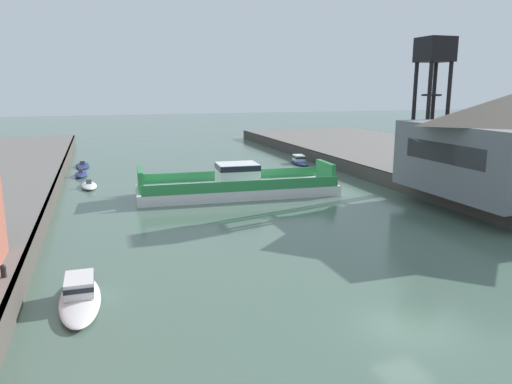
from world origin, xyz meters
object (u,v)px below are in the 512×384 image
(chain_ferry, at_px, (237,185))
(moored_boat_near_left, at_px, (81,174))
(moored_boat_near_right, at_px, (80,294))
(moored_boat_mid_left, at_px, (83,165))
(crane_tower, at_px, (434,69))
(moored_boat_far_left, at_px, (89,186))
(moored_boat_mid_right, at_px, (299,160))

(chain_ferry, bearing_deg, moored_boat_near_left, 133.48)
(moored_boat_near_right, distance_m, moored_boat_mid_left, 49.82)
(crane_tower, bearing_deg, moored_boat_far_left, 159.17)
(moored_boat_mid_right, height_order, moored_boat_far_left, moored_boat_mid_right)
(chain_ferry, xyz_separation_m, moored_boat_far_left, (-15.67, 9.27, -0.81))
(moored_boat_near_left, distance_m, moored_boat_far_left, 8.48)
(moored_boat_near_left, height_order, moored_boat_mid_right, moored_boat_mid_right)
(chain_ferry, height_order, moored_boat_far_left, chain_ferry)
(moored_boat_mid_left, bearing_deg, chain_ferry, -57.20)
(chain_ferry, bearing_deg, moored_boat_mid_left, 122.80)
(chain_ferry, distance_m, moored_boat_mid_left, 30.95)
(chain_ferry, relative_size, moored_boat_mid_right, 3.42)
(moored_boat_mid_left, relative_size, moored_boat_far_left, 1.30)
(moored_boat_near_left, relative_size, moored_boat_far_left, 0.97)
(chain_ferry, relative_size, moored_boat_near_right, 3.12)
(moored_boat_far_left, xyz_separation_m, crane_tower, (36.67, -13.95, 13.38))
(chain_ferry, distance_m, moored_boat_far_left, 18.23)
(chain_ferry, xyz_separation_m, moored_boat_near_right, (-15.81, -23.81, -0.56))
(moored_boat_near_right, bearing_deg, crane_tower, 27.46)
(moored_boat_near_right, height_order, moored_boat_far_left, moored_boat_near_right)
(moored_boat_mid_right, bearing_deg, chain_ferry, -129.22)
(chain_ferry, height_order, crane_tower, crane_tower)
(crane_tower, bearing_deg, chain_ferry, 167.44)
(crane_tower, bearing_deg, moored_boat_mid_left, 140.90)
(moored_boat_mid_left, bearing_deg, moored_boat_near_left, -90.06)
(moored_boat_near_right, xyz_separation_m, moored_boat_mid_right, (31.15, 42.61, -0.01))
(moored_boat_near_left, distance_m, crane_tower, 45.88)
(moored_boat_near_left, distance_m, moored_boat_near_right, 41.51)
(moored_boat_mid_left, bearing_deg, crane_tower, -39.10)
(chain_ferry, distance_m, crane_tower, 24.92)
(chain_ferry, height_order, moored_boat_mid_left, chain_ferry)
(moored_boat_mid_right, distance_m, crane_tower, 27.49)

